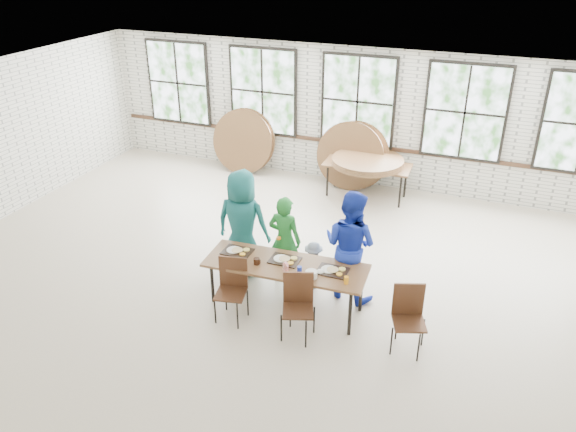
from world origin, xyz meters
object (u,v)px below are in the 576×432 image
(storage_table, at_px, (367,167))
(chair_near_left, at_px, (232,284))
(dining_table, at_px, (286,267))
(chair_near_right, at_px, (298,300))

(storage_table, bearing_deg, chair_near_left, -100.56)
(chair_near_left, bearing_deg, dining_table, 26.16)
(dining_table, bearing_deg, chair_near_left, -145.11)
(storage_table, bearing_deg, dining_table, -93.26)
(chair_near_left, distance_m, chair_near_right, 1.03)
(dining_table, height_order, storage_table, same)
(dining_table, bearing_deg, storage_table, 85.06)
(chair_near_right, height_order, storage_table, chair_near_right)
(chair_near_left, relative_size, chair_near_right, 1.00)
(chair_near_left, xyz_separation_m, storage_table, (0.76, 4.80, 0.13))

